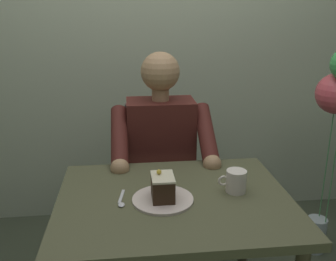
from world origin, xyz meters
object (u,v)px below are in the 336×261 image
at_px(seated_person, 162,164).
at_px(cake_slice, 163,187).
at_px(dining_table, 174,218).
at_px(dessert_spoon, 121,201).
at_px(coffee_cup, 236,181).
at_px(chair, 159,174).

distance_m(seated_person, cake_slice, 0.55).
height_order(dining_table, dessert_spoon, dessert_spoon).
bearing_deg(cake_slice, dining_table, -154.90).
bearing_deg(cake_slice, coffee_cup, -171.76).
height_order(cake_slice, coffee_cup, cake_slice).
relative_size(cake_slice, coffee_cup, 1.00).
height_order(chair, dessert_spoon, chair).
bearing_deg(dining_table, seated_person, -90.00).
xyz_separation_m(cake_slice, coffee_cup, (-0.31, -0.04, -0.01)).
bearing_deg(dessert_spoon, seated_person, -111.98).
bearing_deg(coffee_cup, dessert_spoon, 4.48).
bearing_deg(seated_person, cake_slice, 84.70).
xyz_separation_m(dining_table, chair, (0.00, -0.68, -0.12)).
xyz_separation_m(seated_person, cake_slice, (0.05, 0.53, 0.13)).
relative_size(seated_person, dessert_spoon, 8.60).
height_order(dining_table, chair, chair).
bearing_deg(chair, cake_slice, 86.00).
height_order(seated_person, coffee_cup, seated_person).
xyz_separation_m(seated_person, dessert_spoon, (0.21, 0.52, 0.08)).
bearing_deg(cake_slice, dessert_spoon, -2.68).
xyz_separation_m(dining_table, cake_slice, (0.05, 0.02, 0.15)).
xyz_separation_m(coffee_cup, dessert_spoon, (0.47, 0.04, -0.04)).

